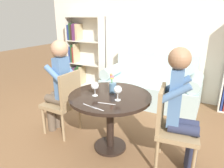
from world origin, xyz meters
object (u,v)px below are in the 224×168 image
Objects in this scene: chair_left at (65,101)px; person_right at (182,107)px; person_left at (59,85)px; wine_glass_left at (95,86)px; bookshelf_left at (82,54)px; couch at (150,86)px; wine_glass_right at (118,90)px; chair_right at (171,125)px; flower_vase at (113,85)px.

person_right reaches higher than chair_left.
wine_glass_left is at bearing 81.72° from person_left.
bookshelf_left is 1.21× the size of person_left.
bookshelf_left reaches higher than person_left.
wine_glass_left is at bearing -94.76° from couch.
person_left is at bearing 169.96° from wine_glass_left.
couch is at bearing 94.82° from wine_glass_right.
wine_glass_left is (1.61, -1.99, 0.09)m from bookshelf_left.
chair_right is 0.69× the size of person_left.
flower_vase is at bearing -45.99° from bookshelf_left.
couch is 1.81m from person_right.
chair_left is 0.67m from wine_glass_left.
wine_glass_left is (0.57, -0.11, 0.33)m from chair_left.
person_left is at bearing -174.25° from flower_vase.
chair_left is at bearing -113.75° from couch.
flower_vase is (-0.73, 0.06, 0.31)m from chair_right.
wine_glass_right is (0.29, 0.00, 0.00)m from wine_glass_left.
couch is 7.48× the size of flower_vase.
person_left is at bearing 82.71° from chair_right.
couch is 1.84m from person_left.
chair_left is 0.23m from person_left.
bookshelf_left reaches higher than wine_glass_right.
chair_right is at bearing 8.61° from wine_glass_left.
bookshelf_left is 2.56m from wine_glass_left.
chair_right is 5.45× the size of wine_glass_left.
chair_right reaches higher than wine_glass_right.
chair_right is at bearing 95.56° from person_right.
person_left is 7.87× the size of wine_glass_right.
chair_right is at bearing 92.51° from chair_left.
wine_glass_left and wine_glass_right have the same top height.
person_right reaches higher than chair_right.
wine_glass_right is (-0.56, -0.13, 0.34)m from chair_right.
flower_vase reaches higher than chair_right.
couch is 1.77m from chair_left.
chair_left is at bearing 168.95° from wine_glass_left.
flower_vase reaches higher than wine_glass_left.
person_left is 0.79m from flower_vase.
chair_left is at bearing -173.21° from flower_vase.
person_right is at bearing -3.13° from flower_vase.
flower_vase is (-0.16, 0.19, -0.03)m from wine_glass_right.
wine_glass_right is at bearing 94.76° from chair_right.
wine_glass_left is at bearing 90.77° from chair_right.
bookshelf_left is 2.16m from chair_left.
bookshelf_left is at bearing 171.32° from couch.
flower_vase is (0.69, 0.08, 0.31)m from chair_left.
person_right is at bearing 9.03° from wine_glass_left.
chair_left is 0.69× the size of person_right.
couch reaches higher than wine_glass_left.
person_right is (1.50, 0.04, 0.22)m from chair_left.
wine_glass_left is 0.23m from flower_vase.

